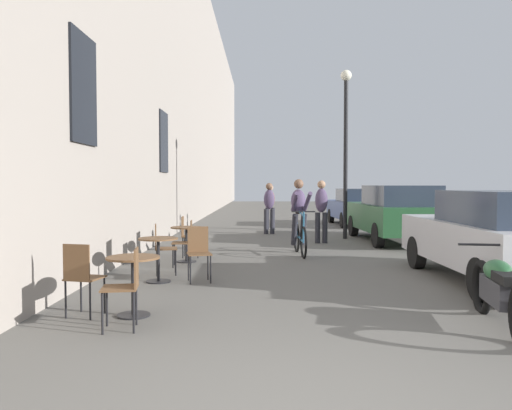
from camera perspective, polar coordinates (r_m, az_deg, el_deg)
building_facade_left at (r=17.96m, az=-9.41°, el=15.79°), size 0.54×68.00×11.56m
cafe_table_near at (r=6.32m, az=-13.68°, el=-7.47°), size 0.64×0.64×0.72m
cafe_chair_near_toward_street at (r=6.42m, az=-19.07°, el=-7.40°), size 0.45×0.45×0.89m
cafe_chair_near_toward_wall at (r=5.76m, az=-14.36°, el=-8.46°), size 0.43×0.43×0.89m
cafe_table_mid at (r=8.40m, az=-10.96°, el=-5.01°), size 0.64×0.64×0.72m
cafe_chair_mid_toward_street at (r=9.06m, az=-10.57°, el=-4.49°), size 0.45×0.45×0.89m
cafe_chair_mid_toward_wall at (r=8.37m, az=-6.47°, el=-5.04°), size 0.46×0.46×0.89m
cafe_table_far at (r=10.46m, az=-7.85°, el=-3.55°), size 0.64×0.64×0.72m
cafe_chair_far_toward_street at (r=11.12m, az=-7.74°, el=-3.22°), size 0.40×0.40×0.89m
cafe_chair_far_toward_wall at (r=9.89m, az=-7.91°, el=-3.91°), size 0.41×0.41×0.89m
cyclist_on_bicycle at (r=11.57m, az=4.90°, el=-1.53°), size 0.52×1.76×1.74m
pedestrian_near at (r=13.76m, az=7.37°, el=-0.32°), size 0.36×0.26×1.70m
pedestrian_mid at (r=16.15m, az=1.50°, el=-0.04°), size 0.34×0.24×1.64m
pedestrian_far at (r=17.80m, az=1.59°, el=0.09°), size 0.35×0.26×1.59m
street_lamp at (r=15.06m, az=10.08°, el=8.09°), size 0.32×0.32×4.90m
parked_car_nearest at (r=8.94m, az=25.48°, el=-3.13°), size 1.82×4.21×1.49m
parked_car_second at (r=14.51m, az=15.44°, el=-0.83°), size 1.97×4.45×1.56m
parked_car_third at (r=19.96m, az=11.30°, el=-0.15°), size 1.81×4.06×1.43m
parked_motorcycle at (r=6.27m, az=25.86°, el=-8.79°), size 0.62×2.14×0.92m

